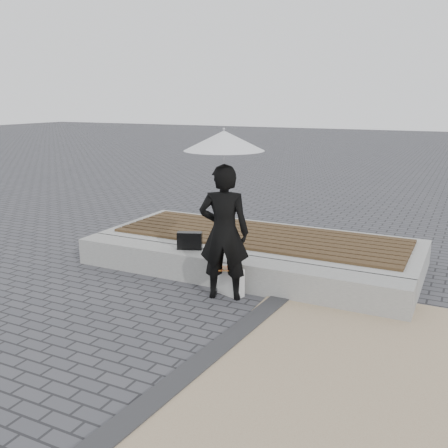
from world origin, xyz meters
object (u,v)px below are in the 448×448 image
(seating_ledge, at_px, (227,270))
(parasol, at_px, (224,141))
(canvas_tote, at_px, (231,281))
(handbag, at_px, (190,241))
(woman, at_px, (224,233))

(seating_ledge, relative_size, parasol, 3.90)
(canvas_tote, bearing_deg, parasol, -90.06)
(handbag, bearing_deg, parasol, -55.99)
(woman, height_order, canvas_tote, woman)
(seating_ledge, distance_m, woman, 0.85)
(handbag, distance_m, canvas_tote, 1.04)
(parasol, relative_size, handbag, 3.52)
(seating_ledge, height_order, parasol, parasol)
(woman, relative_size, parasol, 1.38)
(seating_ledge, distance_m, handbag, 0.74)
(parasol, bearing_deg, woman, 104.04)
(canvas_tote, bearing_deg, seating_ledge, 142.35)
(seating_ledge, xyz_separation_m, canvas_tote, (0.23, -0.34, -0.01))
(woman, bearing_deg, seating_ledge, -85.94)
(handbag, bearing_deg, woman, -55.99)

